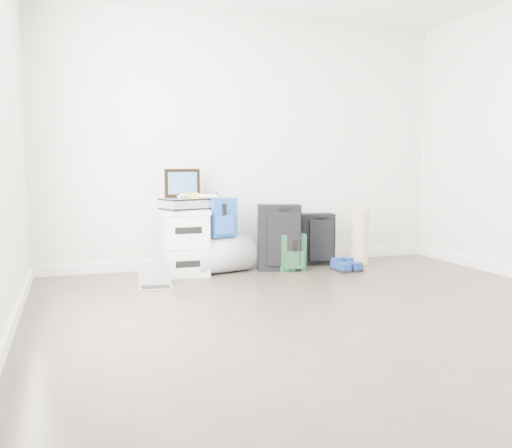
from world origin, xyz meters
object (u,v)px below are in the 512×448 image
object	(u,v)px
duffel_bag	(221,254)
laptop	(155,282)
boxes_stack	(185,242)
large_suitcase	(279,237)
briefcase	(185,204)
carry_on	(317,239)

from	to	relation	value
duffel_bag	laptop	xyz separation A→B (m)	(-0.75, -0.49, -0.14)
boxes_stack	large_suitcase	xyz separation A→B (m)	(1.00, -0.04, 0.01)
duffel_bag	large_suitcase	xyz separation A→B (m)	(0.62, -0.05, 0.16)
briefcase	duffel_bag	world-z (taller)	briefcase
large_suitcase	briefcase	bearing A→B (deg)	-165.60
boxes_stack	carry_on	xyz separation A→B (m)	(1.51, 0.12, -0.05)
boxes_stack	duffel_bag	bearing A→B (deg)	4.04
laptop	briefcase	bearing A→B (deg)	56.65
briefcase	duffel_bag	distance (m)	0.65
briefcase	duffel_bag	xyz separation A→B (m)	(0.38, 0.01, -0.53)
boxes_stack	duffel_bag	world-z (taller)	boxes_stack
carry_on	boxes_stack	bearing A→B (deg)	-165.67
briefcase	carry_on	size ratio (longest dim) A/B	0.74
large_suitcase	laptop	bearing A→B (deg)	-145.74
boxes_stack	duffel_bag	distance (m)	0.40
duffel_bag	carry_on	world-z (taller)	carry_on
boxes_stack	laptop	bearing A→B (deg)	-126.39
duffel_bag	laptop	world-z (taller)	duffel_bag
large_suitcase	carry_on	xyz separation A→B (m)	(0.51, 0.16, -0.06)
duffel_bag	carry_on	xyz separation A→B (m)	(1.13, 0.10, 0.10)
briefcase	large_suitcase	xyz separation A→B (m)	(1.00, -0.04, -0.37)
large_suitcase	carry_on	bearing A→B (deg)	33.50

